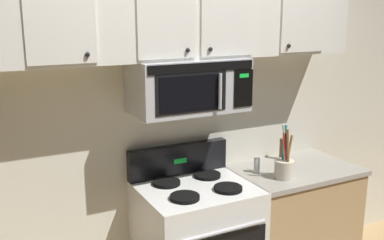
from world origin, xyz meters
TOP-DOWN VIEW (x-y plane):
  - back_wall at (0.00, 0.79)m, footprint 5.20×0.10m
  - over_range_microwave at (-0.00, 0.54)m, footprint 0.76×0.43m
  - upper_cabinets at (-0.00, 0.57)m, footprint 2.50×0.36m
  - counter_segment at (0.84, 0.43)m, footprint 0.93×0.65m
  - utensil_crock_cream at (0.63, 0.29)m, footprint 0.14×0.14m
  - salt_shaker at (0.52, 0.47)m, footprint 0.05×0.05m
  - pepper_mill at (0.88, 0.63)m, footprint 0.05×0.05m

SIDE VIEW (x-z plane):
  - counter_segment at x=0.84m, z-range 0.00..0.90m
  - salt_shaker at x=0.52m, z-range 0.90..1.02m
  - pepper_mill at x=0.88m, z-range 0.90..1.07m
  - utensil_crock_cream at x=0.63m, z-range 0.80..1.18m
  - back_wall at x=0.00m, z-range 0.00..2.70m
  - over_range_microwave at x=0.00m, z-range 1.40..1.75m
  - upper_cabinets at x=0.00m, z-range 1.75..2.30m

